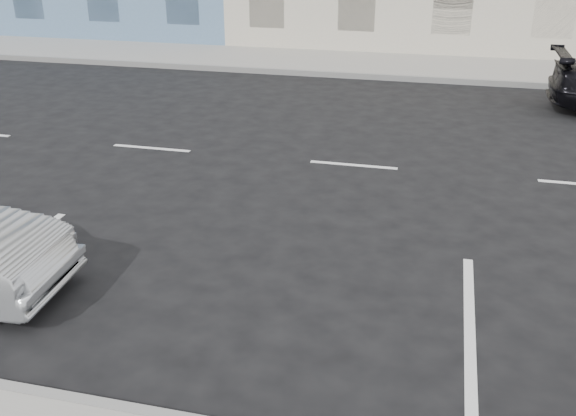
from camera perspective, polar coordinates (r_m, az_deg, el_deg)
ground at (r=11.73m, az=15.55°, el=2.88°), size 120.00×120.00×0.00m
sidewalk_far at (r=20.58m, az=1.04°, el=12.95°), size 80.00×3.40×0.15m
curb_far at (r=18.96m, az=-0.13°, el=11.99°), size 80.00×0.12×0.16m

